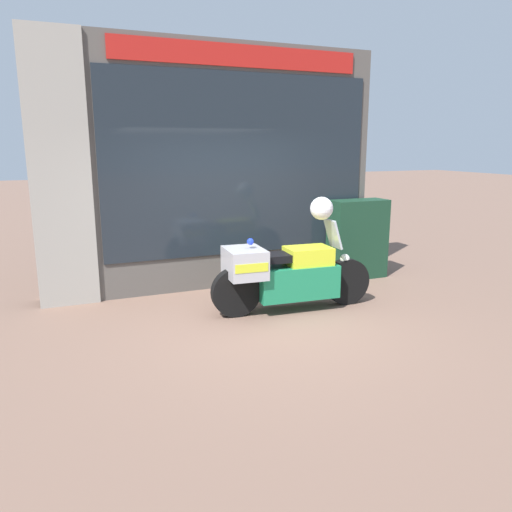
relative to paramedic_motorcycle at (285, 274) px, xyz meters
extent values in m
plane|color=#7A5B4C|center=(-0.45, -0.38, -0.53)|extent=(60.00, 60.00, 0.00)
cube|color=#56514C|center=(-0.45, 1.62, 1.35)|extent=(5.35, 0.40, 3.76)
cube|color=#A39E93|center=(-2.72, 1.64, 1.35)|extent=(0.81, 0.55, 3.76)
cube|color=#1E262D|center=(-0.08, 1.40, 1.40)|extent=(4.31, 0.02, 2.76)
cube|color=red|center=(-0.08, 1.40, 3.00)|extent=(3.88, 0.03, 0.32)
cube|color=slate|center=(-0.12, 1.63, -0.25)|extent=(4.09, 0.30, 0.55)
cube|color=silver|center=(-0.12, 1.77, 0.76)|extent=(4.09, 0.02, 1.52)
cube|color=beige|center=(-0.12, 1.63, 1.52)|extent=(4.09, 0.30, 0.03)
cube|color=#C68E19|center=(-1.39, 1.63, 1.56)|extent=(0.18, 0.04, 0.05)
cube|color=black|center=(-0.12, 1.63, 1.56)|extent=(0.18, 0.04, 0.05)
cube|color=maroon|center=(1.15, 1.63, 1.56)|extent=(0.18, 0.04, 0.05)
cube|color=yellow|center=(-1.06, 1.56, 0.16)|extent=(0.19, 0.03, 0.27)
cube|color=orange|center=(0.83, 1.56, 0.16)|extent=(0.19, 0.02, 0.27)
cylinder|color=black|center=(0.95, -0.07, -0.19)|extent=(0.67, 0.19, 0.66)
cylinder|color=black|center=(-0.70, 0.05, -0.19)|extent=(0.67, 0.19, 0.66)
cube|color=#1E8456|center=(0.17, -0.01, -0.12)|extent=(1.15, 0.56, 0.45)
cube|color=yellow|center=(0.34, -0.02, 0.21)|extent=(0.64, 0.47, 0.27)
cube|color=black|center=(-0.09, 0.01, 0.24)|extent=(0.68, 0.41, 0.10)
cube|color=#B7B7BC|center=(-0.57, 0.04, 0.20)|extent=(0.53, 0.65, 0.38)
cube|color=yellow|center=(-0.57, 0.04, 0.20)|extent=(0.48, 0.66, 0.11)
cube|color=#B2BCC6|center=(0.71, -0.05, 0.52)|extent=(0.17, 0.35, 0.41)
sphere|color=white|center=(0.91, -0.06, 0.14)|extent=(0.14, 0.14, 0.14)
sphere|color=blue|center=(-0.49, 0.03, 0.48)|extent=(0.09, 0.09, 0.09)
cube|color=#193D28|center=(1.93, 1.14, 0.14)|extent=(0.98, 0.45, 1.34)
sphere|color=white|center=(0.52, -0.04, 0.87)|extent=(0.31, 0.31, 0.31)
camera|label=1|loc=(-2.90, -5.91, 1.73)|focal=35.00mm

